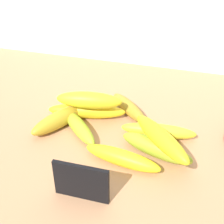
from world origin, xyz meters
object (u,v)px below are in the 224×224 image
at_px(banana_5, 59,119).
at_px(banana_7, 87,100).
at_px(chalkboard_sign, 81,183).
at_px(banana_8, 161,138).
at_px(banana_0, 129,108).
at_px(banana_6, 158,131).
at_px(banana_1, 87,111).
at_px(banana_3, 79,127).
at_px(banana_4, 156,148).
at_px(banana_2, 122,158).

relative_size(banana_5, banana_7, 1.00).
xyz_separation_m(chalkboard_sign, banana_8, (0.13, 0.15, 0.02)).
xyz_separation_m(banana_0, banana_6, (0.09, -0.08, 0.00)).
distance_m(banana_1, banana_6, 0.20).
distance_m(banana_3, banana_7, 0.07).
bearing_deg(chalkboard_sign, banana_1, 107.23).
bearing_deg(chalkboard_sign, banana_5, 123.42).
xyz_separation_m(banana_6, banana_8, (0.02, -0.08, 0.04)).
bearing_deg(banana_6, banana_0, 138.34).
xyz_separation_m(chalkboard_sign, banana_6, (0.11, 0.23, -0.02)).
height_order(banana_1, banana_7, banana_7).
bearing_deg(banana_3, banana_6, 10.65).
height_order(chalkboard_sign, banana_3, chalkboard_sign).
bearing_deg(chalkboard_sign, banana_0, 85.86).
height_order(banana_4, banana_6, banana_4).
xyz_separation_m(banana_5, banana_6, (0.25, 0.02, -0.00)).
bearing_deg(banana_6, banana_5, -174.81).
height_order(banana_2, banana_7, banana_7).
xyz_separation_m(banana_1, banana_2, (0.13, -0.15, -0.00)).
relative_size(banana_0, banana_5, 0.92).
bearing_deg(banana_5, banana_8, -12.37).
xyz_separation_m(banana_5, banana_7, (0.06, 0.05, 0.04)).
bearing_deg(banana_2, banana_6, 62.36).
distance_m(banana_4, banana_5, 0.26).
relative_size(banana_1, banana_7, 1.21).
distance_m(banana_4, banana_7, 0.22).
xyz_separation_m(banana_0, banana_5, (-0.16, -0.10, 0.00)).
bearing_deg(banana_7, banana_4, -24.91).
relative_size(banana_0, banana_1, 0.76).
relative_size(banana_3, banana_8, 0.86).
bearing_deg(banana_8, banana_3, 167.80).
bearing_deg(banana_8, banana_7, 152.95).
bearing_deg(banana_8, banana_6, 100.53).
xyz_separation_m(banana_2, banana_5, (-0.19, 0.09, 0.00)).
xyz_separation_m(chalkboard_sign, banana_0, (0.02, 0.31, -0.02)).
distance_m(banana_4, banana_8, 0.04).
height_order(banana_3, banana_6, same).
height_order(banana_2, banana_3, banana_2).
distance_m(banana_0, banana_3, 0.15).
height_order(banana_4, banana_7, banana_7).
height_order(chalkboard_sign, banana_4, chalkboard_sign).
height_order(banana_3, banana_5, banana_5).
xyz_separation_m(chalkboard_sign, banana_5, (-0.13, 0.20, -0.02)).
height_order(banana_1, banana_5, banana_5).
bearing_deg(banana_4, banana_7, 155.09).
relative_size(banana_3, banana_7, 0.93).
height_order(banana_4, banana_5, same).
distance_m(banana_5, banana_6, 0.25).
distance_m(banana_3, banana_4, 0.20).
distance_m(banana_6, banana_8, 0.09).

